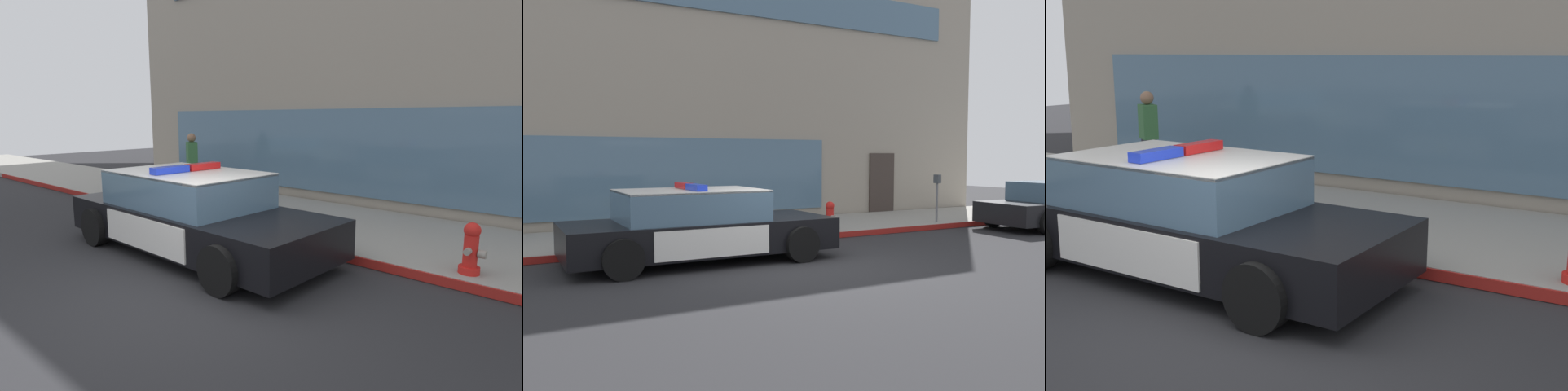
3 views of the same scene
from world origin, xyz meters
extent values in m
plane|color=#262628|center=(0.00, 0.00, 0.00)|extent=(48.00, 48.00, 0.00)
cube|color=gray|center=(0.00, 4.15, 0.07)|extent=(48.00, 3.43, 0.15)
cube|color=maroon|center=(0.00, 2.42, 0.08)|extent=(28.80, 0.04, 0.14)
cube|color=gray|center=(0.65, 10.15, 4.56)|extent=(20.01, 8.47, 9.11)
cube|color=slate|center=(-1.75, 5.89, 1.45)|extent=(12.01, 0.08, 2.10)
cube|color=#382D28|center=(6.66, 5.89, 1.05)|extent=(1.00, 0.08, 2.10)
cube|color=black|center=(-1.46, 1.22, 0.50)|extent=(5.06, 2.03, 0.60)
cube|color=silver|center=(0.15, 1.19, 0.67)|extent=(1.74, 1.93, 0.05)
cube|color=silver|center=(-3.21, 1.26, 0.67)|extent=(1.44, 1.93, 0.05)
cube|color=silver|center=(-1.54, 2.21, 0.50)|extent=(2.11, 0.07, 0.51)
cube|color=silver|center=(-1.58, 0.24, 0.50)|extent=(2.11, 0.07, 0.51)
cube|color=yellow|center=(-1.54, 2.22, 0.50)|extent=(0.22, 0.02, 0.26)
cube|color=slate|center=(-1.66, 1.23, 1.07)|extent=(2.64, 1.79, 0.60)
cube|color=silver|center=(-1.66, 1.23, 1.36)|extent=(2.64, 1.79, 0.04)
cube|color=red|center=(-1.65, 1.58, 1.44)|extent=(0.21, 0.66, 0.11)
cube|color=blue|center=(-1.66, 0.88, 1.44)|extent=(0.21, 0.66, 0.11)
cylinder|color=black|center=(0.22, 2.16, 0.34)|extent=(0.68, 0.23, 0.68)
cylinder|color=black|center=(0.18, 0.22, 0.34)|extent=(0.68, 0.23, 0.68)
cylinder|color=black|center=(-3.09, 2.22, 0.34)|extent=(0.68, 0.23, 0.68)
cylinder|color=black|center=(-3.13, 0.29, 0.34)|extent=(0.68, 0.23, 0.68)
cylinder|color=red|center=(2.51, 2.76, 0.20)|extent=(0.28, 0.28, 0.10)
cylinder|color=red|center=(2.51, 2.76, 0.47)|extent=(0.19, 0.19, 0.45)
sphere|color=red|center=(2.51, 2.76, 0.77)|extent=(0.22, 0.22, 0.22)
cylinder|color=gray|center=(2.51, 2.76, 0.84)|extent=(0.06, 0.06, 0.05)
cylinder|color=gray|center=(2.51, 2.62, 0.50)|extent=(0.09, 0.10, 0.09)
cylinder|color=gray|center=(2.51, 2.91, 0.50)|extent=(0.09, 0.10, 0.09)
cylinder|color=gray|center=(2.66, 2.76, 0.46)|extent=(0.10, 0.12, 0.12)
cylinder|color=black|center=(7.67, 2.12, 0.32)|extent=(0.65, 0.24, 0.64)
cylinder|color=slate|center=(6.10, 2.75, 0.70)|extent=(0.06, 0.06, 1.10)
cube|color=#474C51|center=(6.10, 2.75, 1.37)|extent=(0.12, 0.18, 0.24)
camera|label=1|loc=(4.05, -3.40, 2.28)|focal=29.46mm
camera|label=2|loc=(-5.11, -8.65, 2.01)|focal=38.02mm
camera|label=3|loc=(3.68, -4.52, 2.56)|focal=46.29mm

